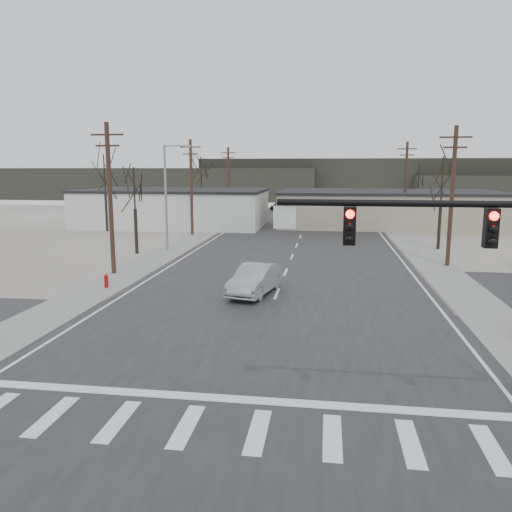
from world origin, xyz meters
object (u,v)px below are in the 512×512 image
Objects in this scene: sedan_crossing at (255,279)px; car_far_b at (279,206)px; car_far_a at (313,220)px; fire_hydrant at (106,281)px.

sedan_crossing is 1.23× the size of car_far_b.
car_far_a is 1.18× the size of car_far_b.
car_far_b is at bearing 106.16° from sedan_crossing.
sedan_crossing reaches higher than fire_hydrant.
fire_hydrant is at bearing -74.01° from car_far_b.
car_far_a is (11.18, 34.10, 0.29)m from fire_hydrant.
fire_hydrant is 0.17× the size of sedan_crossing.
fire_hydrant is at bearing -168.82° from sedan_crossing.
fire_hydrant is 57.20m from car_far_b.
fire_hydrant is 35.89m from car_far_a.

